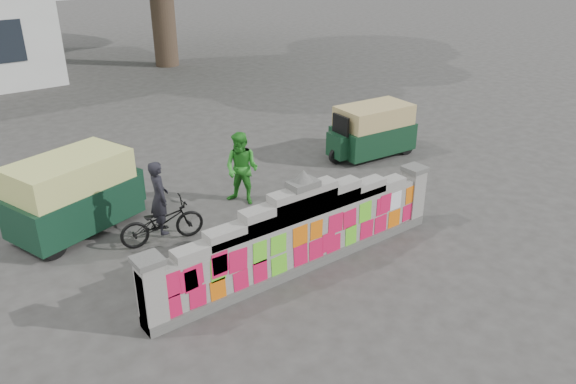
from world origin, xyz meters
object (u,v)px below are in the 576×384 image
Objects in this scene: cyclist_bike at (162,222)px; cyclist_rider at (160,208)px; pedestrian at (242,169)px; rickshaw_right at (371,130)px; rickshaw_left at (76,193)px.

cyclist_bike is 1.12× the size of cyclist_rider.
pedestrian is 0.64× the size of rickshaw_right.
pedestrian reaches higher than cyclist_bike.
cyclist_rider is 6.99m from rickshaw_right.
rickshaw_left is (-1.17, 1.57, 0.09)m from cyclist_rider.
rickshaw_left is 8.12m from rickshaw_right.
cyclist_rider is at bearing -105.88° from pedestrian.
cyclist_bike is 7.00m from rickshaw_right.
rickshaw_right is at bearing -71.25° from cyclist_rider.
pedestrian reaches higher than rickshaw_left.
cyclist_rider is 1.96m from rickshaw_left.
cyclist_bike is 0.64× the size of rickshaw_right.
cyclist_bike is 0.56× the size of rickshaw_left.
cyclist_bike is at bearing 0.00° from cyclist_rider.
pedestrian is (2.32, 0.58, 0.10)m from cyclist_rider.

